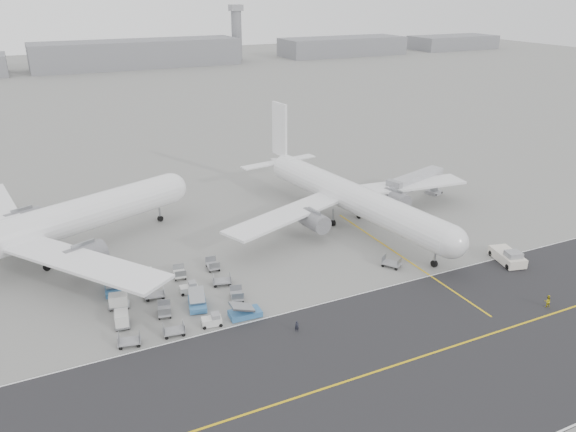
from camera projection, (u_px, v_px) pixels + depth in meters
name	position (u px, v px, depth m)	size (l,w,h in m)	color
ground	(242.00, 315.00, 75.76)	(700.00, 700.00, 0.00)	gray
taxiway	(342.00, 383.00, 62.76)	(220.00, 59.00, 0.03)	#272729
horizon_buildings	(120.00, 68.00, 304.71)	(520.00, 28.00, 28.00)	gray
control_tower	(237.00, 32.00, 330.66)	(7.00, 7.00, 31.25)	gray
airliner_a	(33.00, 230.00, 87.68)	(55.91, 54.79, 20.28)	white
airliner_b	(348.00, 196.00, 103.23)	(53.15, 54.07, 18.72)	white
pushback_tug	(508.00, 257.00, 89.77)	(4.54, 8.64, 2.43)	silver
jet_bridge	(416.00, 182.00, 113.95)	(16.39, 7.70, 6.16)	gray
gse_cluster	(177.00, 303.00, 78.48)	(23.46, 22.61, 2.13)	#96969B
stray_dolly	(391.00, 267.00, 88.69)	(1.76, 2.86, 1.76)	silver
ground_crew_a	(297.00, 327.00, 71.72)	(0.57, 0.37, 1.55)	black
ground_crew_b	(547.00, 301.00, 77.27)	(0.88, 0.69, 1.81)	gold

